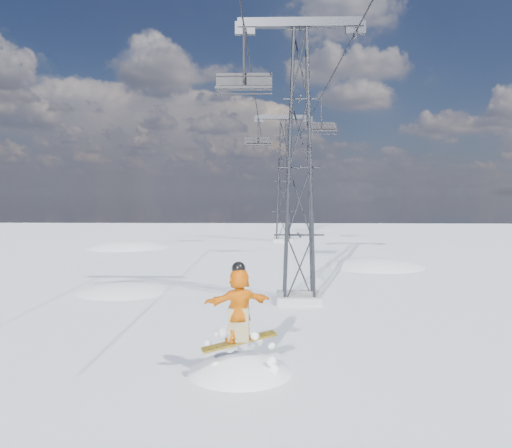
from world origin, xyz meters
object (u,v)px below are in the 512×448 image
Objects in this scene: lift_chair_near at (244,82)px; lift_tower_near at (299,168)px; lift_tower_far at (283,182)px; snowboarder_jump at (240,434)px.

lift_tower_near is at bearing 24.91° from lift_chair_near.
lift_tower_far reaches higher than snowboarder_jump.
snowboarder_jump is (-1.94, -33.18, -7.09)m from lift_tower_far.
lift_tower_near is at bearing 76.67° from snowboarder_jump.
lift_chair_near is at bearing -94.83° from lift_tower_far.
lift_tower_near and lift_tower_far have the same top height.
lift_tower_near is 10.99m from snowboarder_jump.
lift_tower_far is at bearing 85.17° from lift_chair_near.
lift_tower_near is 1.00× the size of lift_tower_far.
lift_tower_far is 1.69× the size of snowboarder_jump.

